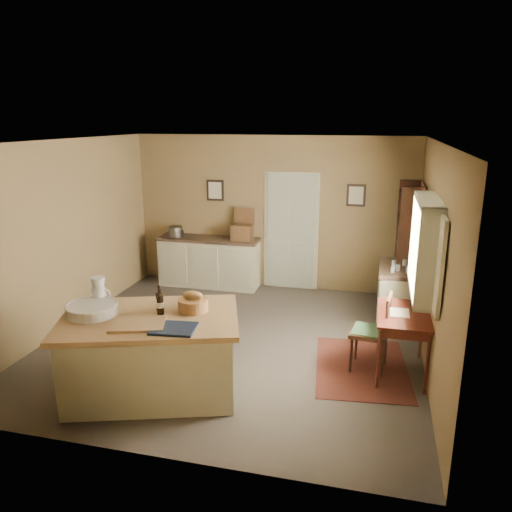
{
  "coord_description": "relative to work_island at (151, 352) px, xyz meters",
  "views": [
    {
      "loc": [
        1.82,
        -6.06,
        2.98
      ],
      "look_at": [
        0.24,
        0.35,
        1.15
      ],
      "focal_mm": 35.0,
      "sensor_mm": 36.0,
      "label": 1
    }
  ],
  "objects": [
    {
      "name": "rug",
      "position": [
        2.27,
        1.12,
        -0.48
      ],
      "size": [
        1.26,
        1.71,
        0.01
      ],
      "primitive_type": "cube",
      "rotation": [
        0.0,
        0.0,
        0.11
      ],
      "color": "#491613",
      "rests_on": "ground"
    },
    {
      "name": "writing_desk",
      "position": [
        2.72,
        1.12,
        0.19
      ],
      "size": [
        0.6,
        0.98,
        0.82
      ],
      "color": "#3C150E",
      "rests_on": "ground"
    },
    {
      "name": "framed_prints",
      "position": [
        0.72,
        3.93,
        1.24
      ],
      "size": [
        2.82,
        0.02,
        0.38
      ],
      "color": "black",
      "rests_on": "ground"
    },
    {
      "name": "window",
      "position": [
        2.94,
        1.25,
        1.07
      ],
      "size": [
        0.25,
        1.99,
        1.12
      ],
      "color": "beige",
      "rests_on": "ground"
    },
    {
      "name": "sideboard",
      "position": [
        -0.58,
        3.65,
        -0.0
      ],
      "size": [
        1.84,
        0.52,
        1.18
      ],
      "color": "beige",
      "rests_on": "ground"
    },
    {
      "name": "shelving_unit",
      "position": [
        2.87,
        3.29,
        0.53
      ],
      "size": [
        0.34,
        0.91,
        2.03
      ],
      "color": "black",
      "rests_on": "ground"
    },
    {
      "name": "door",
      "position": [
        0.87,
        3.92,
        0.57
      ],
      "size": [
        0.97,
        0.06,
        2.11
      ],
      "primitive_type": "cube",
      "color": "#AAAF97",
      "rests_on": "ground"
    },
    {
      "name": "wall_right",
      "position": [
        3.02,
        1.45,
        0.87
      ],
      "size": [
        0.1,
        5.0,
        2.7
      ],
      "primitive_type": "cube",
      "color": "olive",
      "rests_on": "ground"
    },
    {
      "name": "right_cabinet",
      "position": [
        2.72,
        2.61,
        -0.02
      ],
      "size": [
        0.59,
        1.06,
        0.99
      ],
      "color": "beige",
      "rests_on": "ground"
    },
    {
      "name": "work_island",
      "position": [
        0.0,
        0.0,
        0.0
      ],
      "size": [
        2.19,
        1.77,
        1.2
      ],
      "rotation": [
        0.0,
        0.0,
        0.32
      ],
      "color": "beige",
      "rests_on": "ground"
    },
    {
      "name": "wall_back",
      "position": [
        0.52,
        3.95,
        0.87
      ],
      "size": [
        5.0,
        0.1,
        2.7
      ],
      "primitive_type": "cube",
      "color": "olive",
      "rests_on": "ground"
    },
    {
      "name": "desk_chair",
      "position": [
        2.34,
        1.12,
        -0.0
      ],
      "size": [
        0.5,
        0.5,
        0.96
      ],
      "primitive_type": null,
      "rotation": [
        0.0,
        0.0,
        -0.12
      ],
      "color": "black",
      "rests_on": "ground"
    },
    {
      "name": "wall_front",
      "position": [
        0.52,
        -1.05,
        0.87
      ],
      "size": [
        5.0,
        0.1,
        2.7
      ],
      "primitive_type": "cube",
      "color": "olive",
      "rests_on": "ground"
    },
    {
      "name": "ground",
      "position": [
        0.52,
        1.45,
        -0.48
      ],
      "size": [
        5.0,
        5.0,
        0.0
      ],
      "primitive_type": "plane",
      "color": "#4D443B",
      "rests_on": "ground"
    },
    {
      "name": "wall_left",
      "position": [
        -1.98,
        1.45,
        0.87
      ],
      "size": [
        0.1,
        5.0,
        2.7
      ],
      "primitive_type": "cube",
      "color": "olive",
      "rests_on": "ground"
    },
    {
      "name": "ceiling",
      "position": [
        0.52,
        1.45,
        2.22
      ],
      "size": [
        5.0,
        5.0,
        0.0
      ],
      "primitive_type": "plane",
      "color": "silver",
      "rests_on": "wall_back"
    }
  ]
}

